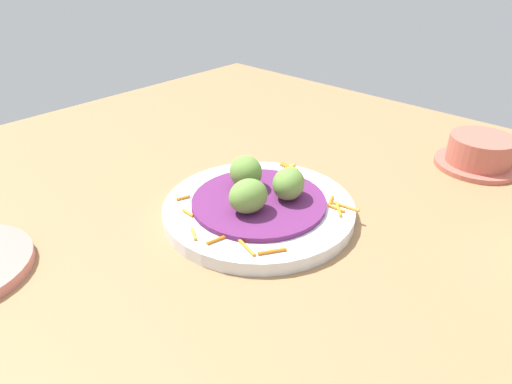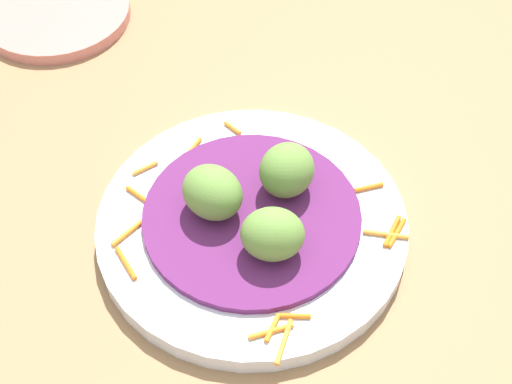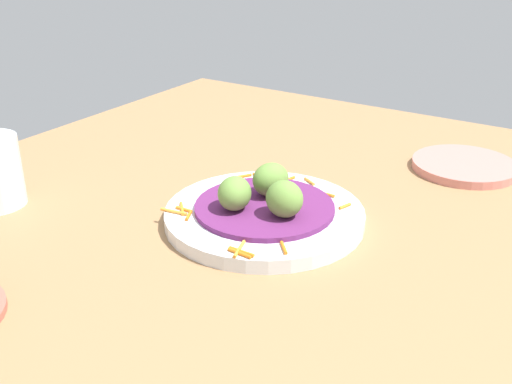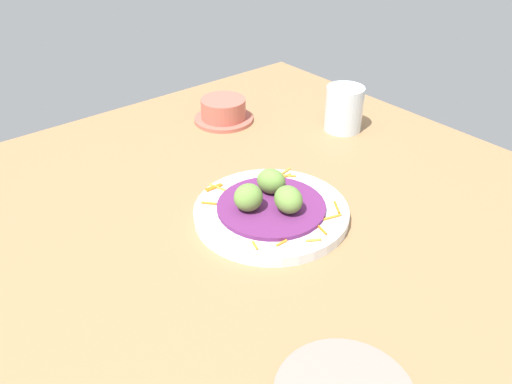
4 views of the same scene
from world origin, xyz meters
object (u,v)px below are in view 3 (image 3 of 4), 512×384
Objects in this scene: guac_scoop_left at (271,179)px; guac_scoop_center at (235,193)px; guac_scoop_right at (283,198)px; side_plate_small at (464,166)px; main_plate at (263,217)px.

guac_scoop_left is 6.08cm from guac_scoop_center.
guac_scoop_left is 1.08× the size of guac_scoop_right.
side_plate_small is at bearing -31.63° from guac_scoop_left.
guac_scoop_left is 6.08cm from guac_scoop_right.
main_plate is at bearing 75.12° from guac_scoop_right.
main_plate is 5.17× the size of guac_scoop_center.
guac_scoop_right is (1.59, -5.87, 0.16)cm from guac_scoop_center.
main_plate is at bearing -164.88° from guac_scoop_left.
main_plate is at bearing 152.50° from side_plate_small.
guac_scoop_center is at bearing 165.12° from guac_scoop_left.
guac_scoop_left is at bearing -14.88° from guac_scoop_center.
guac_scoop_center reaches higher than side_plate_small.
guac_scoop_right is (-4.29, -4.31, 0.10)cm from guac_scoop_left.
guac_scoop_left is 33.26cm from side_plate_small.
main_plate is 5.05cm from guac_scoop_center.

